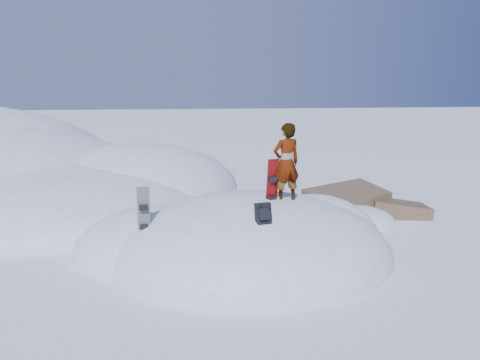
{
  "coord_description": "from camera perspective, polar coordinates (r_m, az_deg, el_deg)",
  "views": [
    {
      "loc": [
        -1.52,
        -10.83,
        4.24
      ],
      "look_at": [
        -0.22,
        0.3,
        1.84
      ],
      "focal_mm": 35.0,
      "sensor_mm": 36.0,
      "label": 1
    }
  ],
  "objects": [
    {
      "name": "rock_outcrop",
      "position": [
        15.39,
        13.57,
        -4.19
      ],
      "size": [
        4.68,
        4.41,
        1.68
      ],
      "color": "brown",
      "rests_on": "ground"
    },
    {
      "name": "snow_mound",
      "position": [
        11.93,
        0.28,
        -8.72
      ],
      "size": [
        8.0,
        6.0,
        3.0
      ],
      "color": "white",
      "rests_on": "ground"
    },
    {
      "name": "gear_pile",
      "position": [
        10.25,
        -10.82,
        -11.82
      ],
      "size": [
        0.93,
        0.7,
        0.25
      ],
      "rotation": [
        0.0,
        0.0,
        0.12
      ],
      "color": "black",
      "rests_on": "ground"
    },
    {
      "name": "person",
      "position": [
        11.07,
        5.66,
        2.07
      ],
      "size": [
        0.79,
        0.64,
        1.9
      ],
      "primitive_type": "imported",
      "rotation": [
        0.0,
        0.0,
        3.44
      ],
      "color": "slate",
      "rests_on": "snow_mound"
    },
    {
      "name": "snowboard_dark",
      "position": [
        10.74,
        -11.62,
        -4.7
      ],
      "size": [
        0.28,
        0.17,
        1.51
      ],
      "rotation": [
        0.0,
        0.0,
        0.02
      ],
      "color": "black",
      "rests_on": "snow_mound"
    },
    {
      "name": "ground",
      "position": [
        11.73,
        1.27,
        -9.1
      ],
      "size": [
        120.0,
        120.0,
        0.0
      ],
      "primitive_type": "plane",
      "color": "white",
      "rests_on": "ground"
    },
    {
      "name": "snowboard_red",
      "position": [
        11.09,
        3.91,
        -1.37
      ],
      "size": [
        0.35,
        0.29,
        1.6
      ],
      "rotation": [
        0.0,
        0.0,
        0.39
      ],
      "color": "red",
      "rests_on": "snow_mound"
    },
    {
      "name": "backpack",
      "position": [
        9.88,
        2.85,
        -4.05
      ],
      "size": [
        0.36,
        0.4,
        0.51
      ],
      "rotation": [
        0.0,
        0.0,
        0.19
      ],
      "color": "black",
      "rests_on": "snow_mound"
    }
  ]
}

